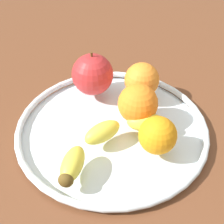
# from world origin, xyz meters

# --- Properties ---
(ground_plane) EXTENTS (1.63, 1.63, 0.04)m
(ground_plane) POSITION_xyz_m (0.00, 0.00, -0.02)
(ground_plane) COLOR brown
(fruit_bowl) EXTENTS (0.35, 0.35, 0.02)m
(fruit_bowl) POSITION_xyz_m (0.00, 0.00, 0.01)
(fruit_bowl) COLOR silver
(fruit_bowl) RESTS_ON ground_plane
(banana) EXTENTS (0.22, 0.12, 0.03)m
(banana) POSITION_xyz_m (0.03, 0.05, 0.03)
(banana) COLOR yellow
(banana) RESTS_ON fruit_bowl
(apple) EXTENTS (0.08, 0.08, 0.09)m
(apple) POSITION_xyz_m (0.01, -0.11, 0.06)
(apple) COLOR red
(apple) RESTS_ON fruit_bowl
(orange_center) EXTENTS (0.07, 0.07, 0.07)m
(orange_center) POSITION_xyz_m (-0.05, -0.00, 0.05)
(orange_center) COLOR orange
(orange_center) RESTS_ON fruit_bowl
(orange_front_left) EXTENTS (0.07, 0.07, 0.07)m
(orange_front_left) POSITION_xyz_m (-0.08, -0.07, 0.05)
(orange_front_left) COLOR orange
(orange_front_left) RESTS_ON fruit_bowl
(orange_back_right) EXTENTS (0.06, 0.06, 0.06)m
(orange_back_right) POSITION_xyz_m (-0.05, 0.08, 0.05)
(orange_back_right) COLOR orange
(orange_back_right) RESTS_ON fruit_bowl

